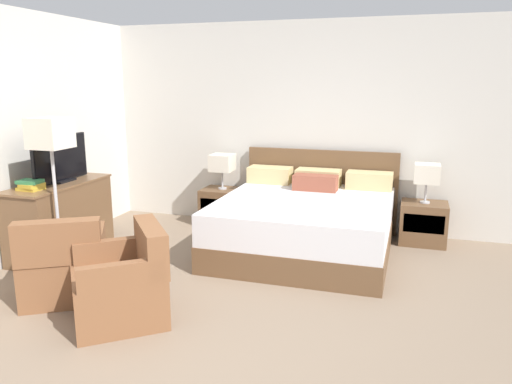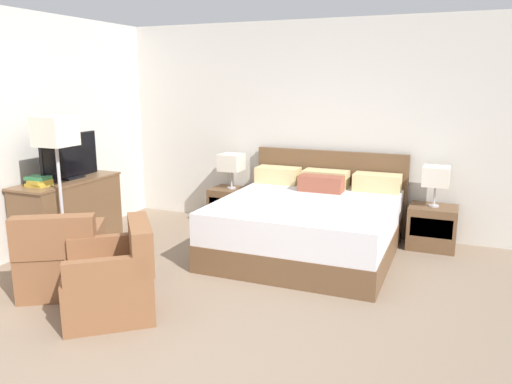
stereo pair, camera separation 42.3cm
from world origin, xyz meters
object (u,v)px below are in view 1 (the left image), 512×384
Objects in this scene: table_lamp_right at (427,174)px; armchair_companion at (124,285)px; bed at (306,223)px; book_small_top at (30,182)px; nightstand_right at (423,223)px; tv at (60,160)px; dresser at (60,217)px; nightstand_left at (223,207)px; armchair_by_window at (64,267)px; table_lamp_left at (222,163)px; book_blue_cover at (32,185)px; floor_lamp at (51,144)px; book_red_cover at (31,189)px.

armchair_companion is (-2.28, -2.73, -0.54)m from table_lamp_right.
bed reaches higher than book_small_top.
tv is (-3.80, -1.48, 0.79)m from nightstand_right.
dresser is 0.60m from book_small_top.
dresser reaches higher than nightstand_left.
table_lamp_right is 0.54× the size of tv.
table_lamp_right is at bearing 0.03° from nightstand_left.
table_lamp_right is 0.48× the size of armchair_by_window.
book_blue_cover is at bearing -123.67° from table_lamp_left.
book_small_top is (-1.31, -1.94, 0.05)m from table_lamp_left.
floor_lamp is (0.35, -0.09, 0.44)m from book_blue_cover.
table_lamp_left is (-2.51, 0.00, 0.58)m from nightstand_right.
floor_lamp reaches higher than book_blue_cover.
book_red_cover reaches higher than armchair_companion.
nightstand_right is 4.33m from book_small_top.
armchair_companion reaches higher than nightstand_left.
floor_lamp reaches higher than armchair_companion.
nightstand_left is 2.03m from dresser.
armchair_by_window is at bearing -36.45° from book_blue_cover.
bed is 2.28m from armchair_companion.
floor_lamp is at bearing -13.77° from book_blue_cover.
floor_lamp is (0.37, -0.09, 0.48)m from book_red_cover.
book_red_cover is 0.15× the size of floor_lamp.
bed is 1.52m from table_lamp_left.
book_red_cover is (-1.31, -1.94, 0.56)m from nightstand_left.
table_lamp_left is 2.07m from dresser.
armchair_companion is at bearing -85.29° from nightstand_left.
bed is 2.88m from book_blue_cover.
book_red_cover is 1.04× the size of book_small_top.
book_small_top is (-2.56, -1.25, 0.55)m from bed.
book_blue_cover is at bearing -152.99° from nightstand_right.
nightstand_right is at bearing 30.39° from floor_lamp.
dresser is at bearing -157.73° from nightstand_right.
table_lamp_left is (-0.00, 0.00, 0.58)m from nightstand_left.
armchair_companion is at bearing -129.95° from table_lamp_right.
tv is 3.67× the size of book_red_cover.
table_lamp_right is 4.28m from book_small_top.
book_blue_cover is at bearing 143.55° from armchair_by_window.
table_lamp_left reaches higher than nightstand_right.
book_small_top reaches higher than nightstand_left.
nightstand_right is at bearing 27.01° from book_blue_cover.
armchair_by_window is (0.80, -1.04, -0.75)m from tv.
tv is 0.89× the size of armchair_by_window.
book_small_top is at bearing 152.79° from armchair_companion.
book_red_cover is (-0.01, -0.38, 0.40)m from dresser.
tv is 3.79× the size of book_small_top.
armchair_by_window is at bearing -133.63° from bed.
nightstand_left is 0.58m from table_lamp_left.
armchair_by_window is at bearing -48.45° from floor_lamp.
armchair_companion is (1.51, -0.79, -0.56)m from book_blue_cover.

